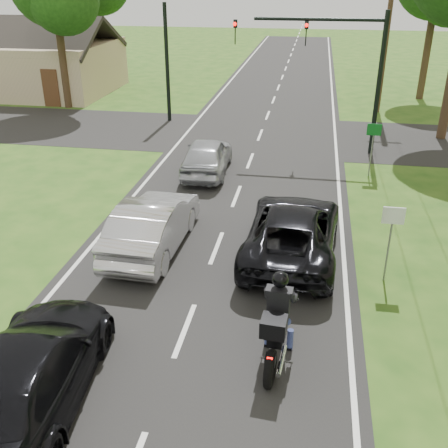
{
  "coord_description": "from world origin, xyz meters",
  "views": [
    {
      "loc": [
        2.52,
        -9.42,
        7.41
      ],
      "look_at": [
        0.39,
        3.0,
        1.3
      ],
      "focal_mm": 42.0,
      "sensor_mm": 36.0,
      "label": 1
    }
  ],
  "objects_px": {
    "motorcycle_rider": "(277,327)",
    "sign_green": "(373,137)",
    "dark_suv": "(293,231)",
    "silver_sedan": "(153,224)",
    "utility_pole_far": "(389,18)",
    "dark_car_behind": "(30,372)",
    "traffic_signal": "(337,57)",
    "sign_white": "(392,226)",
    "silver_suv": "(207,156)"
  },
  "relations": [
    {
      "from": "traffic_signal",
      "to": "motorcycle_rider",
      "type": "bearing_deg",
      "value": -94.74
    },
    {
      "from": "dark_car_behind",
      "to": "traffic_signal",
      "type": "height_order",
      "value": "traffic_signal"
    },
    {
      "from": "motorcycle_rider",
      "to": "sign_green",
      "type": "bearing_deg",
      "value": 80.97
    },
    {
      "from": "dark_suv",
      "to": "silver_sedan",
      "type": "height_order",
      "value": "silver_sedan"
    },
    {
      "from": "silver_sedan",
      "to": "utility_pole_far",
      "type": "xyz_separation_m",
      "value": [
        8.02,
        18.33,
        4.3
      ]
    },
    {
      "from": "silver_sedan",
      "to": "silver_suv",
      "type": "xyz_separation_m",
      "value": [
        0.28,
        6.56,
        -0.05
      ]
    },
    {
      "from": "traffic_signal",
      "to": "sign_white",
      "type": "xyz_separation_m",
      "value": [
        1.36,
        -11.02,
        -2.54
      ]
    },
    {
      "from": "utility_pole_far",
      "to": "sign_green",
      "type": "relative_size",
      "value": 4.71
    },
    {
      "from": "traffic_signal",
      "to": "silver_suv",
      "type": "bearing_deg",
      "value": -142.34
    },
    {
      "from": "dark_car_behind",
      "to": "sign_green",
      "type": "distance_m",
      "value": 15.43
    },
    {
      "from": "dark_car_behind",
      "to": "utility_pole_far",
      "type": "bearing_deg",
      "value": -114.55
    },
    {
      "from": "dark_suv",
      "to": "traffic_signal",
      "type": "distance_m",
      "value": 10.61
    },
    {
      "from": "sign_white",
      "to": "sign_green",
      "type": "height_order",
      "value": "same"
    },
    {
      "from": "motorcycle_rider",
      "to": "dark_suv",
      "type": "relative_size",
      "value": 0.45
    },
    {
      "from": "motorcycle_rider",
      "to": "sign_green",
      "type": "relative_size",
      "value": 1.15
    },
    {
      "from": "dark_suv",
      "to": "silver_sedan",
      "type": "xyz_separation_m",
      "value": [
        -4.02,
        -0.33,
        0.02
      ]
    },
    {
      "from": "dark_suv",
      "to": "sign_white",
      "type": "height_order",
      "value": "sign_white"
    },
    {
      "from": "motorcycle_rider",
      "to": "dark_suv",
      "type": "bearing_deg",
      "value": 93.46
    },
    {
      "from": "dark_car_behind",
      "to": "silver_sedan",
      "type": "bearing_deg",
      "value": -99.64
    },
    {
      "from": "traffic_signal",
      "to": "sign_green",
      "type": "distance_m",
      "value": 4.24
    },
    {
      "from": "dark_car_behind",
      "to": "sign_white",
      "type": "distance_m",
      "value": 9.0
    },
    {
      "from": "silver_suv",
      "to": "sign_green",
      "type": "xyz_separation_m",
      "value": [
        6.44,
        0.75,
        0.86
      ]
    },
    {
      "from": "sign_green",
      "to": "dark_suv",
      "type": "bearing_deg",
      "value": -111.14
    },
    {
      "from": "silver_suv",
      "to": "sign_white",
      "type": "xyz_separation_m",
      "value": [
        6.24,
        -7.25,
        0.86
      ]
    },
    {
      "from": "silver_sedan",
      "to": "utility_pole_far",
      "type": "distance_m",
      "value": 20.46
    },
    {
      "from": "dark_suv",
      "to": "silver_suv",
      "type": "bearing_deg",
      "value": -56.39
    },
    {
      "from": "silver_sedan",
      "to": "utility_pole_far",
      "type": "bearing_deg",
      "value": -112.01
    },
    {
      "from": "silver_suv",
      "to": "sign_white",
      "type": "distance_m",
      "value": 9.61
    },
    {
      "from": "silver_suv",
      "to": "silver_sedan",
      "type": "bearing_deg",
      "value": 85.24
    },
    {
      "from": "motorcycle_rider",
      "to": "utility_pole_far",
      "type": "xyz_separation_m",
      "value": [
        4.08,
        22.64,
        4.26
      ]
    },
    {
      "from": "dark_car_behind",
      "to": "sign_green",
      "type": "xyz_separation_m",
      "value": [
        7.17,
        13.63,
        0.84
      ]
    },
    {
      "from": "utility_pole_far",
      "to": "sign_white",
      "type": "bearing_deg",
      "value": -94.51
    },
    {
      "from": "silver_suv",
      "to": "sign_green",
      "type": "height_order",
      "value": "sign_green"
    },
    {
      "from": "silver_suv",
      "to": "traffic_signal",
      "type": "relative_size",
      "value": 0.67
    },
    {
      "from": "traffic_signal",
      "to": "dark_car_behind",
      "type": "bearing_deg",
      "value": -108.6
    },
    {
      "from": "motorcycle_rider",
      "to": "silver_suv",
      "type": "bearing_deg",
      "value": 113.03
    },
    {
      "from": "silver_suv",
      "to": "sign_white",
      "type": "bearing_deg",
      "value": 128.39
    },
    {
      "from": "utility_pole_far",
      "to": "sign_white",
      "type": "xyz_separation_m",
      "value": [
        -1.5,
        -19.02,
        -3.49
      ]
    },
    {
      "from": "dark_suv",
      "to": "silver_suv",
      "type": "xyz_separation_m",
      "value": [
        -3.74,
        6.23,
        -0.03
      ]
    },
    {
      "from": "motorcycle_rider",
      "to": "sign_green",
      "type": "distance_m",
      "value": 11.97
    },
    {
      "from": "dark_suv",
      "to": "utility_pole_far",
      "type": "height_order",
      "value": "utility_pole_far"
    },
    {
      "from": "silver_sedan",
      "to": "sign_green",
      "type": "xyz_separation_m",
      "value": [
        6.72,
        7.31,
        0.81
      ]
    },
    {
      "from": "traffic_signal",
      "to": "utility_pole_far",
      "type": "distance_m",
      "value": 8.55
    },
    {
      "from": "motorcycle_rider",
      "to": "utility_pole_far",
      "type": "height_order",
      "value": "utility_pole_far"
    },
    {
      "from": "motorcycle_rider",
      "to": "traffic_signal",
      "type": "xyz_separation_m",
      "value": [
        1.21,
        14.63,
        3.31
      ]
    },
    {
      "from": "silver_suv",
      "to": "sign_white",
      "type": "height_order",
      "value": "sign_white"
    },
    {
      "from": "utility_pole_far",
      "to": "sign_white",
      "type": "distance_m",
      "value": 19.39
    },
    {
      "from": "silver_sedan",
      "to": "silver_suv",
      "type": "height_order",
      "value": "silver_sedan"
    },
    {
      "from": "dark_car_behind",
      "to": "utility_pole_far",
      "type": "height_order",
      "value": "utility_pole_far"
    },
    {
      "from": "sign_green",
      "to": "silver_sedan",
      "type": "bearing_deg",
      "value": -132.6
    }
  ]
}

